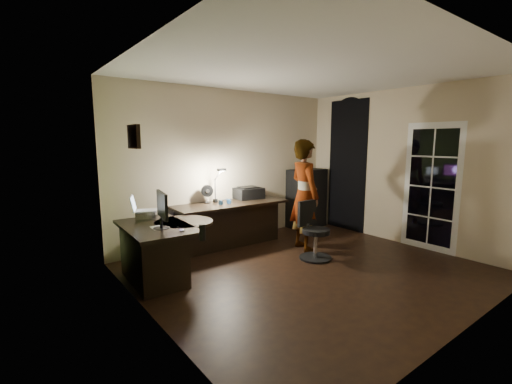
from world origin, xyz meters
TOP-DOWN VIEW (x-y plane):
  - floor at (0.00, 0.00)m, footprint 4.50×4.00m
  - ceiling at (0.00, 0.00)m, footprint 4.50×4.00m
  - wall_back at (0.00, 2.00)m, footprint 4.50×0.01m
  - wall_front at (0.00, -2.00)m, footprint 4.50×0.01m
  - wall_left at (-2.25, 0.00)m, footprint 0.01×4.00m
  - wall_right at (2.25, 0.00)m, footprint 0.01×4.00m
  - green_wall_overlay at (-2.24, 0.00)m, footprint 0.00×4.00m
  - arched_doorway at (2.24, 1.15)m, footprint 0.01×0.90m
  - french_door at (2.24, -0.55)m, footprint 0.02×0.92m
  - framed_picture at (-2.22, 0.45)m, footprint 0.04×0.30m
  - desk_left at (-1.83, 0.97)m, footprint 0.83×1.30m
  - desk_right at (-0.25, 1.63)m, footprint 2.03×0.76m
  - cabinet at (1.74, 1.78)m, footprint 0.82×0.44m
  - laptop_stand at (-1.80, 1.43)m, footprint 0.32×0.29m
  - laptop at (-1.80, 1.43)m, footprint 0.44×0.43m
  - monitor at (-1.83, 0.80)m, footprint 0.20×0.52m
  - mouse at (-1.68, 0.52)m, footprint 0.08×0.10m
  - phone at (-1.59, 1.24)m, footprint 0.06×0.12m
  - pen at (-1.63, 0.66)m, footprint 0.03×0.16m
  - speaker at (-1.66, 0.05)m, footprint 0.09×0.09m
  - notepad at (-1.85, 0.85)m, footprint 0.17×0.23m
  - desk_fan at (-0.59, 1.85)m, footprint 0.23×0.16m
  - headphones at (-0.41, 1.56)m, footprint 0.22×0.16m
  - printer at (0.25, 1.80)m, footprint 0.53×0.43m
  - desk_lamp at (-0.44, 1.83)m, footprint 0.16×0.29m
  - office_chair at (0.41, 0.26)m, footprint 0.50×0.50m
  - person at (0.61, 0.72)m, footprint 0.59×0.74m

SIDE VIEW (x-z plane):
  - floor at x=0.00m, z-range -0.01..0.00m
  - desk_left at x=-1.83m, z-range 0.00..0.73m
  - desk_right at x=-0.25m, z-range 0.00..0.75m
  - office_chair at x=0.41m, z-range 0.00..0.89m
  - cabinet at x=1.74m, z-range 0.00..1.21m
  - phone at x=-1.59m, z-range 0.72..0.73m
  - notepad at x=-1.85m, z-range 0.72..0.73m
  - pen at x=-1.63m, z-range 0.72..0.73m
  - mouse at x=-1.68m, z-range 0.72..0.75m
  - laptop_stand at x=-1.80m, z-range 0.72..0.83m
  - headphones at x=-0.41m, z-range 0.75..0.85m
  - speaker at x=-1.66m, z-range 0.72..0.90m
  - printer at x=0.25m, z-range 0.75..0.97m
  - monitor at x=-1.83m, z-range 0.72..1.06m
  - desk_fan at x=-0.59m, z-range 0.75..1.07m
  - person at x=0.61m, z-range 0.00..1.83m
  - laptop at x=-1.80m, z-range 0.84..1.07m
  - french_door at x=2.24m, z-range 0.00..2.10m
  - desk_lamp at x=-0.44m, z-range 0.75..1.38m
  - arched_doorway at x=2.24m, z-range 0.00..2.60m
  - wall_back at x=0.00m, z-range 0.00..2.70m
  - wall_front at x=0.00m, z-range 0.00..2.70m
  - wall_left at x=-2.25m, z-range 0.00..2.70m
  - wall_right at x=2.25m, z-range 0.00..2.70m
  - green_wall_overlay at x=-2.24m, z-range 0.00..2.70m
  - framed_picture at x=-2.22m, z-range 1.73..1.98m
  - ceiling at x=0.00m, z-range 2.70..2.71m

